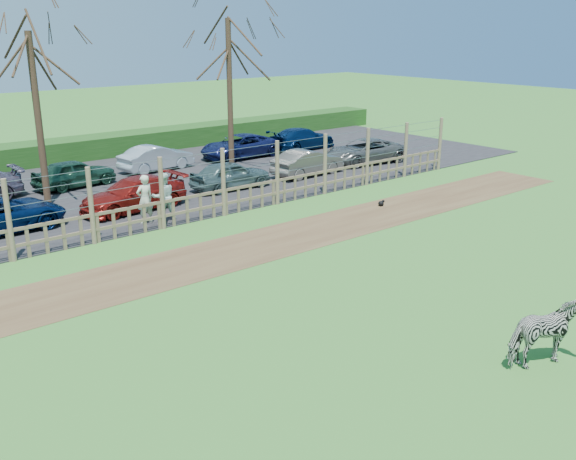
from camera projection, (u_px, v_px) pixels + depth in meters
ground at (320, 302)px, 16.17m from camera, size 120.00×120.00×0.00m
dirt_strip at (221, 255)px, 19.48m from camera, size 34.00×2.80×0.01m
asphalt at (87, 192)px, 26.82m from camera, size 44.00×13.00×0.04m
hedge at (29, 155)px, 31.81m from camera, size 46.00×2.00×1.10m
fence at (163, 206)px, 21.81m from camera, size 30.16×0.16×2.50m
tree_mid at (33, 77)px, 23.40m from camera, size 4.80×4.80×6.83m
tree_right at (229, 58)px, 29.11m from camera, size 4.80×4.80×7.35m
zebra at (548, 334)px, 12.95m from camera, size 1.83×1.19×1.43m
visitor_a at (145, 199)px, 22.30m from camera, size 0.66×0.46×1.72m
visitor_b at (163, 197)px, 22.62m from camera, size 0.97×0.84×1.72m
crow at (381, 203)px, 24.76m from camera, size 0.29×0.21×0.24m
car_3 at (133, 194)px, 24.01m from camera, size 4.26×2.02×1.20m
car_4 at (231, 175)px, 27.13m from camera, size 3.55×1.49×1.20m
car_5 at (308, 162)px, 29.59m from camera, size 3.71×1.48×1.20m
car_6 at (364, 151)px, 32.23m from camera, size 4.53×2.52×1.20m
car_10 at (74, 173)px, 27.43m from camera, size 3.68×1.88×1.20m
car_11 at (156, 158)px, 30.62m from camera, size 3.76×1.67×1.20m
car_12 at (240, 146)px, 33.57m from camera, size 4.35×2.06×1.20m
car_13 at (302, 139)px, 35.85m from camera, size 4.21×1.88×1.20m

